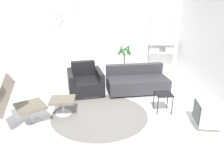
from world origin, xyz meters
The scene contains 11 objects.
ground_plane centered at (0.00, 0.00, 0.00)m, with size 12.00×12.00×0.00m, color white.
wall_back centered at (0.00, 2.73, 1.40)m, with size 12.00×0.09×2.80m.
round_rug centered at (0.09, -0.40, 0.00)m, with size 2.08×2.08×0.01m.
lounge_chair centered at (-1.53, -0.80, 0.66)m, with size 1.06×0.92×1.14m.
ottoman centered at (-0.70, -0.29, 0.28)m, with size 0.52×0.45×0.36m.
armchair_red centered at (-0.25, 0.87, 0.29)m, with size 1.01×1.04×0.79m.
couch_low centered at (1.14, 0.89, 0.25)m, with size 1.65×0.98×0.67m.
side_table centered at (1.49, -0.35, 0.37)m, with size 0.36×0.36×0.43m.
crt_television centered at (2.16, -1.05, 0.28)m, with size 0.54×0.58×0.52m.
potted_plant centered at (0.96, 2.04, 0.50)m, with size 0.54×0.53×1.14m.
shelf_unit centered at (2.25, 2.47, 0.86)m, with size 0.90×0.28×1.92m.
Camera 1 is at (-0.00, -4.59, 2.31)m, focal length 35.00 mm.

